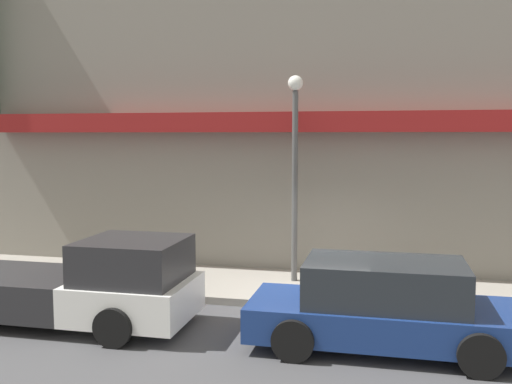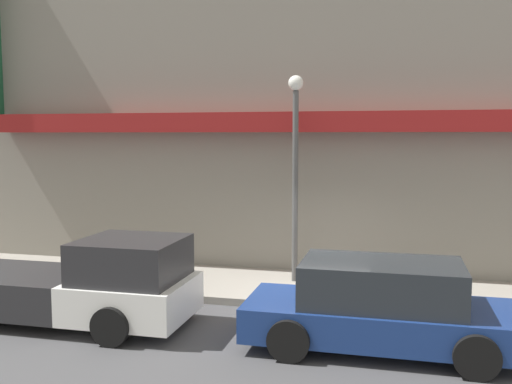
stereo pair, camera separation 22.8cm
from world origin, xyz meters
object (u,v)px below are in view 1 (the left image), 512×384
object	(u,v)px
pickup_truck	(74,286)
parked_car	(384,306)
street_lamp	(295,152)
fire_hydrant	(339,283)

from	to	relation	value
pickup_truck	parked_car	world-z (taller)	pickup_truck
parked_car	street_lamp	size ratio (longest dim) A/B	0.95
fire_hydrant	street_lamp	xyz separation A→B (m)	(-1.19, 1.37, 2.74)
pickup_truck	parked_car	distance (m)	5.87
parked_car	street_lamp	xyz separation A→B (m)	(-2.12, 3.60, 2.53)
fire_hydrant	parked_car	bearing A→B (deg)	-67.25
pickup_truck	fire_hydrant	bearing A→B (deg)	22.12
pickup_truck	fire_hydrant	distance (m)	5.42
pickup_truck	street_lamp	size ratio (longest dim) A/B	1.12
pickup_truck	fire_hydrant	xyz separation A→B (m)	(4.94, 2.23, -0.23)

